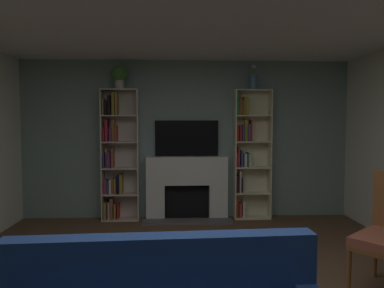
# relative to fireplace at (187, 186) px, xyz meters

# --- Properties ---
(wall_back_accent) EXTENTS (5.44, 0.06, 2.56)m
(wall_back_accent) POSITION_rel_fireplace_xyz_m (0.00, 0.15, 0.75)
(wall_back_accent) COLOR gray
(wall_back_accent) RESTS_ON ground_plane
(fireplace) EXTENTS (1.41, 0.52, 1.01)m
(fireplace) POSITION_rel_fireplace_xyz_m (0.00, 0.00, 0.00)
(fireplace) COLOR white
(fireplace) RESTS_ON ground_plane
(tv) EXTENTS (1.02, 0.06, 0.58)m
(tv) POSITION_rel_fireplace_xyz_m (0.00, 0.09, 0.77)
(tv) COLOR black
(tv) RESTS_ON fireplace
(bookshelf_left) EXTENTS (0.59, 0.28, 2.08)m
(bookshelf_left) POSITION_rel_fireplace_xyz_m (-1.12, 0.01, 0.48)
(bookshelf_left) COLOR beige
(bookshelf_left) RESTS_ON ground_plane
(bookshelf_right) EXTENTS (0.59, 0.27, 2.08)m
(bookshelf_right) POSITION_rel_fireplace_xyz_m (0.99, 0.02, 0.54)
(bookshelf_right) COLOR beige
(bookshelf_right) RESTS_ON ground_plane
(potted_plant) EXTENTS (0.26, 0.26, 0.37)m
(potted_plant) POSITION_rel_fireplace_xyz_m (-1.06, -0.03, 1.77)
(potted_plant) COLOR beige
(potted_plant) RESTS_ON bookshelf_left
(vase_with_flowers) EXTENTS (0.13, 0.13, 0.40)m
(vase_with_flowers) POSITION_rel_fireplace_xyz_m (1.06, -0.03, 1.69)
(vase_with_flowers) COLOR teal
(vase_with_flowers) RESTS_ON bookshelf_right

